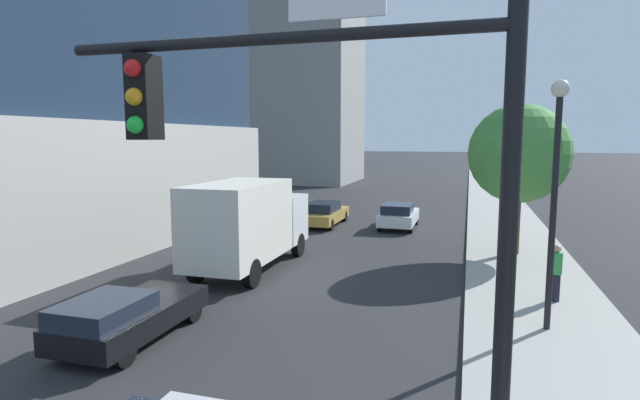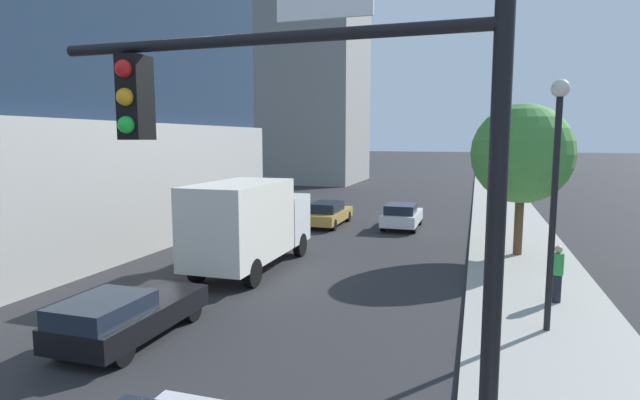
% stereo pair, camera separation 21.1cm
% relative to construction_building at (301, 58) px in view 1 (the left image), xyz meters
% --- Properties ---
extents(sidewalk, '(4.22, 120.00, 0.15)m').
position_rel_construction_building_xyz_m(sidewalk, '(21.31, -35.49, -14.30)').
color(sidewalk, '#9E9B93').
rests_on(sidewalk, ground).
extents(construction_building, '(18.69, 12.86, 34.23)m').
position_rel_construction_building_xyz_m(construction_building, '(0.00, 0.00, 0.00)').
color(construction_building, gray).
rests_on(construction_building, ground).
extents(traffic_light_pole, '(5.44, 0.48, 6.55)m').
position_rel_construction_building_xyz_m(traffic_light_pole, '(17.78, -50.98, -9.72)').
color(traffic_light_pole, black).
rests_on(traffic_light_pole, sidewalk).
extents(street_lamp, '(0.44, 0.44, 6.32)m').
position_rel_construction_building_xyz_m(street_lamp, '(21.26, -42.88, -10.13)').
color(street_lamp, black).
rests_on(street_lamp, sidewalk).
extents(street_tree, '(4.14, 4.14, 6.34)m').
position_rel_construction_building_xyz_m(street_tree, '(21.17, -34.04, -9.96)').
color(street_tree, brown).
rests_on(street_tree, sidewalk).
extents(car_white, '(1.89, 4.08, 1.42)m').
position_rel_construction_building_xyz_m(car_white, '(15.46, -28.51, -13.64)').
color(car_white, silver).
rests_on(car_white, ground).
extents(car_black, '(1.90, 4.23, 1.32)m').
position_rel_construction_building_xyz_m(car_black, '(11.17, -46.41, -13.69)').
color(car_black, black).
rests_on(car_black, ground).
extents(car_gold, '(1.81, 4.71, 1.39)m').
position_rel_construction_building_xyz_m(car_gold, '(11.17, -28.79, -13.67)').
color(car_gold, '#AD8938').
rests_on(car_gold, ground).
extents(box_truck, '(2.42, 6.99, 3.45)m').
position_rel_construction_building_xyz_m(box_truck, '(11.17, -39.29, -12.48)').
color(box_truck, silver).
rests_on(box_truck, ground).
extents(pedestrian_green_shirt, '(0.34, 0.34, 1.73)m').
position_rel_construction_building_xyz_m(pedestrian_green_shirt, '(21.80, -40.40, -13.34)').
color(pedestrian_green_shirt, black).
rests_on(pedestrian_green_shirt, sidewalk).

